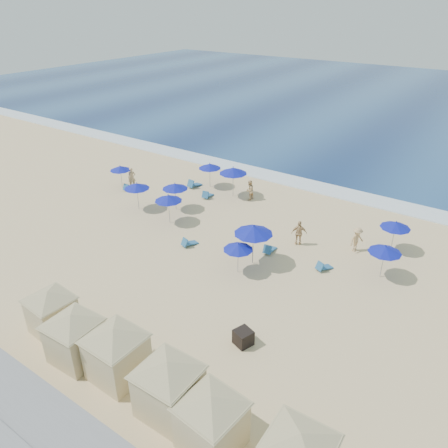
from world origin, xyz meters
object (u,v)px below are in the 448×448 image
at_px(umbrella_4, 233,171).
at_px(umbrella_8, 396,225).
at_px(cabana_4, 211,415).
at_px(beachgoer_3, 357,239).
at_px(umbrella_5, 168,198).
at_px(beachgoer_0, 132,178).
at_px(cabana_0, 51,306).
at_px(umbrella_1, 137,186).
at_px(cabana_1, 74,331).
at_px(trash_bin, 243,337).
at_px(umbrella_0, 120,168).
at_px(umbrella_2, 210,166).
at_px(umbrella_7, 254,230).
at_px(beachgoer_1, 250,190).
at_px(cabana_2, 116,347).
at_px(umbrella_6, 238,247).
at_px(beachgoer_2, 299,233).
at_px(umbrella_9, 385,249).
at_px(cabana_3, 168,380).
at_px(umbrella_3, 175,186).

xyz_separation_m(umbrella_4, umbrella_8, (13.46, -1.36, -0.37)).
height_order(cabana_4, beachgoer_3, cabana_4).
distance_m(umbrella_5, beachgoer_0, 7.93).
bearing_deg(cabana_0, umbrella_1, 117.93).
distance_m(cabana_1, beachgoer_0, 20.45).
height_order(trash_bin, beachgoer_3, beachgoer_3).
bearing_deg(umbrella_0, umbrella_2, 35.95).
xyz_separation_m(umbrella_0, beachgoer_3, (20.58, 1.25, -0.92)).
bearing_deg(umbrella_7, beachgoer_1, 123.18).
height_order(cabana_2, umbrella_0, cabana_2).
height_order(umbrella_6, beachgoer_2, umbrella_6).
distance_m(umbrella_4, umbrella_5, 6.77).
bearing_deg(umbrella_5, umbrella_9, 7.12).
relative_size(cabana_3, umbrella_6, 2.28).
bearing_deg(umbrella_5, umbrella_6, -18.48).
bearing_deg(cabana_4, cabana_3, 173.86).
relative_size(umbrella_5, umbrella_6, 1.11).
relative_size(cabana_4, beachgoer_1, 2.65).
bearing_deg(trash_bin, cabana_0, -132.06).
xyz_separation_m(cabana_2, umbrella_8, (6.68, 17.70, 0.24)).
bearing_deg(cabana_1, umbrella_8, 63.44).
relative_size(trash_bin, umbrella_6, 0.38).
relative_size(umbrella_8, umbrella_9, 1.00).
height_order(cabana_1, umbrella_1, cabana_1).
distance_m(umbrella_6, beachgoer_0, 16.01).
xyz_separation_m(umbrella_2, beachgoer_3, (14.34, -3.27, -1.07)).
height_order(trash_bin, umbrella_6, umbrella_6).
bearing_deg(beachgoer_3, umbrella_8, -30.07).
bearing_deg(umbrella_4, umbrella_0, -156.15).
bearing_deg(umbrella_7, umbrella_4, 130.69).
bearing_deg(cabana_0, cabana_1, -12.66).
distance_m(trash_bin, cabana_1, 7.81).
relative_size(cabana_4, umbrella_5, 1.94).
xyz_separation_m(cabana_2, cabana_4, (5.33, -0.36, -0.07)).
height_order(cabana_4, umbrella_5, cabana_4).
bearing_deg(cabana_3, cabana_0, 177.66).
bearing_deg(umbrella_2, cabana_0, -76.27).
relative_size(umbrella_2, umbrella_4, 0.85).
distance_m(cabana_4, beachgoer_3, 16.70).
relative_size(cabana_0, umbrella_7, 1.52).
height_order(umbrella_0, beachgoer_0, umbrella_0).
relative_size(cabana_0, umbrella_2, 1.88).
bearing_deg(beachgoer_0, umbrella_2, -17.98).
bearing_deg(cabana_1, cabana_2, 8.49).
bearing_deg(cabana_4, umbrella_2, 126.75).
distance_m(cabana_2, cabana_4, 5.34).
bearing_deg(beachgoer_2, cabana_4, 75.50).
height_order(trash_bin, cabana_3, cabana_3).
bearing_deg(cabana_3, umbrella_3, 129.84).
distance_m(umbrella_3, beachgoer_0, 6.30).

